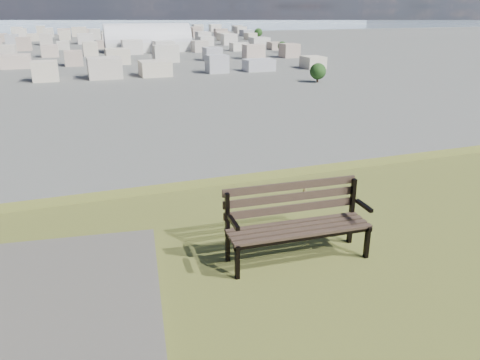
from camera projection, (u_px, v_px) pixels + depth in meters
name	position (u px, v px, depth m)	size (l,w,h in m)	color
park_bench	(296.00, 218.00, 5.43)	(1.69, 0.62, 0.87)	#3F2F24
gravel_patch	(19.00, 335.00, 4.19)	(2.55, 3.65, 0.07)	#59554D
arena	(148.00, 43.00, 306.33)	(55.18, 24.60, 23.03)	silver
city_blocks	(66.00, 40.00, 359.06)	(395.00, 361.00, 7.00)	beige
city_trees	(21.00, 47.00, 283.69)	(406.52, 387.20, 9.98)	black
bay_water	(63.00, 23.00, 805.93)	(2400.00, 700.00, 0.12)	#95AEBE
far_hills	(36.00, 7.00, 1220.99)	(2050.00, 340.00, 60.00)	#99AABE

